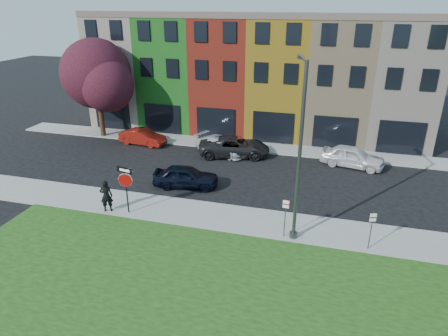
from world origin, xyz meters
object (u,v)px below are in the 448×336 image
(stop_sign, at_px, (125,181))
(street_lamp, at_px, (299,154))
(man, at_px, (106,196))
(sedan_near, at_px, (186,176))

(stop_sign, xyz_separation_m, street_lamp, (9.37, 0.09, 2.48))
(man, height_order, street_lamp, street_lamp)
(sedan_near, relative_size, street_lamp, 0.50)
(sedan_near, bearing_deg, man, 135.72)
(man, bearing_deg, street_lamp, 158.35)
(man, xyz_separation_m, sedan_near, (3.13, 4.49, -0.36))
(man, height_order, sedan_near, man)
(street_lamp, bearing_deg, sedan_near, 137.58)
(man, xyz_separation_m, street_lamp, (10.61, 0.22, 3.53))
(street_lamp, bearing_deg, man, 168.50)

